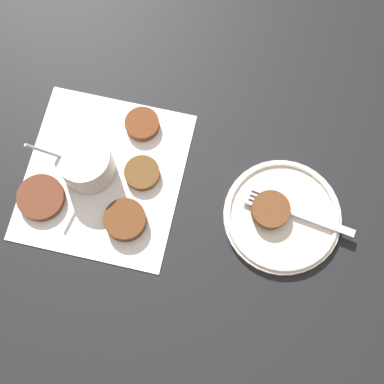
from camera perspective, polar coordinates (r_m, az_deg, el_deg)
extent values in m
plane|color=black|center=(0.88, -7.54, 2.04)|extent=(4.00, 4.00, 0.00)
cube|color=white|center=(0.88, -9.39, 1.71)|extent=(0.29, 0.27, 0.00)
cylinder|color=silver|center=(0.85, -11.27, 3.11)|extent=(0.09, 0.09, 0.06)
cylinder|color=#B23D23|center=(0.86, -11.12, 2.84)|extent=(0.07, 0.07, 0.03)
cone|color=silver|center=(0.82, -12.48, 1.03)|extent=(0.02, 0.02, 0.02)
cylinder|color=silver|center=(0.83, -14.10, 3.77)|extent=(0.03, 0.07, 0.10)
cylinder|color=brown|center=(0.88, -15.82, -0.58)|extent=(0.07, 0.07, 0.01)
cylinder|color=brown|center=(0.84, -7.14, -2.98)|extent=(0.07, 0.07, 0.02)
cylinder|color=brown|center=(0.89, -5.34, 7.22)|extent=(0.06, 0.06, 0.02)
cylinder|color=brown|center=(0.86, -5.35, 2.02)|extent=(0.06, 0.06, 0.01)
cylinder|color=silver|center=(0.85, 9.63, -2.35)|extent=(0.19, 0.19, 0.01)
torus|color=silver|center=(0.85, 9.71, -2.23)|extent=(0.18, 0.18, 0.01)
cylinder|color=brown|center=(0.83, 8.29, -2.21)|extent=(0.06, 0.06, 0.02)
cube|color=silver|center=(0.85, 13.53, -3.08)|extent=(0.02, 0.11, 0.00)
cube|color=silver|center=(0.84, 7.91, -1.01)|extent=(0.03, 0.07, 0.00)
cube|color=black|center=(0.84, 8.09, -0.53)|extent=(0.01, 0.05, 0.00)
cube|color=black|center=(0.84, 7.94, -0.97)|extent=(0.01, 0.05, 0.00)
cube|color=black|center=(0.84, 7.78, -1.41)|extent=(0.01, 0.05, 0.00)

